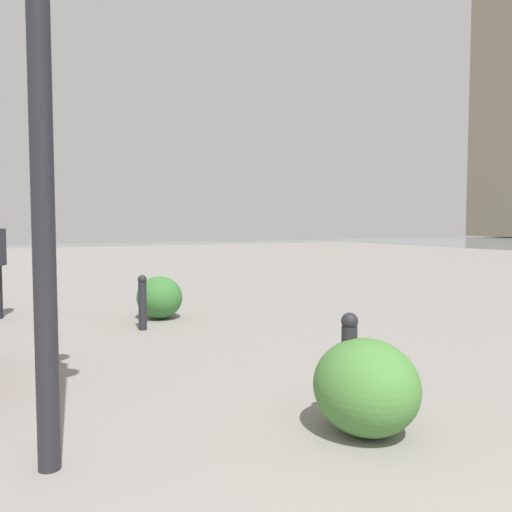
{
  "coord_description": "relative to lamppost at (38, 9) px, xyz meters",
  "views": [
    {
      "loc": [
        -0.08,
        1.34,
        1.56
      ],
      "look_at": [
        10.53,
        -4.27,
        0.8
      ],
      "focal_mm": 36.05,
      "sensor_mm": 36.0,
      "label": 1
    }
  ],
  "objects": [
    {
      "name": "lamppost",
      "position": [
        0.0,
        0.0,
        0.0
      ],
      "size": [
        0.98,
        0.28,
        4.31
      ],
      "color": "#232328",
      "rests_on": "ground"
    },
    {
      "name": "bollard_near",
      "position": [
        -0.34,
        -2.11,
        -2.38
      ],
      "size": [
        0.13,
        0.13,
        0.88
      ],
      "color": "#232328",
      "rests_on": "ground"
    },
    {
      "name": "bollard_mid",
      "position": [
        3.96,
        -1.7,
        -2.42
      ],
      "size": [
        0.13,
        0.13,
        0.81
      ],
      "color": "#232328",
      "rests_on": "ground"
    },
    {
      "name": "shrub_low",
      "position": [
        4.73,
        -2.19,
        -2.5
      ],
      "size": [
        0.82,
        0.74,
        0.69
      ],
      "color": "#387533",
      "rests_on": "ground"
    },
    {
      "name": "shrub_round",
      "position": [
        -0.5,
        -2.14,
        -2.49
      ],
      "size": [
        0.83,
        0.75,
        0.71
      ],
      "color": "#477F38",
      "rests_on": "ground"
    }
  ]
}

